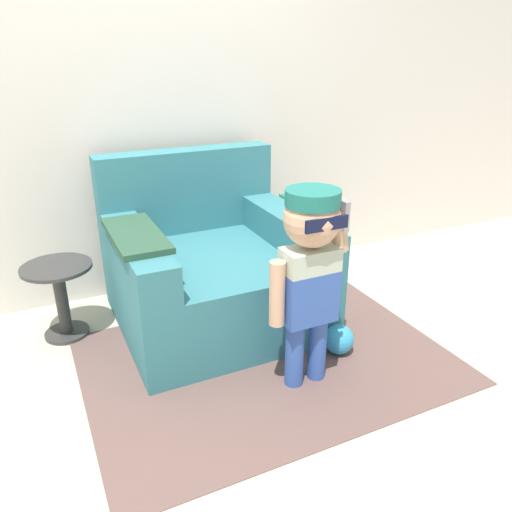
% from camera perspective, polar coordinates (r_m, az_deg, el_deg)
% --- Properties ---
extents(ground_plane, '(10.00, 10.00, 0.00)m').
position_cam_1_polar(ground_plane, '(2.72, -8.52, -9.48)').
color(ground_plane, '#BCB29E').
extents(wall_back, '(10.00, 0.05, 2.60)m').
position_cam_1_polar(wall_back, '(3.02, -14.49, 19.50)').
color(wall_back, silver).
rests_on(wall_back, ground_plane).
extents(armchair, '(1.06, 1.02, 0.89)m').
position_cam_1_polar(armchair, '(2.78, -5.19, -1.40)').
color(armchair, teal).
rests_on(armchair, ground_plane).
extents(person_child, '(0.38, 0.28, 0.92)m').
position_cam_1_polar(person_child, '(2.11, 6.15, -0.46)').
color(person_child, '#3356AD').
rests_on(person_child, ground_plane).
extents(side_table, '(0.36, 0.36, 0.41)m').
position_cam_1_polar(side_table, '(2.81, -21.42, -3.99)').
color(side_table, '#333333').
rests_on(side_table, ground_plane).
extents(rug, '(1.75, 1.27, 0.01)m').
position_cam_1_polar(rug, '(2.54, 1.26, -11.67)').
color(rug, brown).
rests_on(rug, ground_plane).
extents(toy_ball, '(0.15, 0.15, 0.15)m').
position_cam_1_polar(toy_ball, '(2.59, 9.44, -9.38)').
color(toy_ball, '#3399D1').
rests_on(toy_ball, ground_plane).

